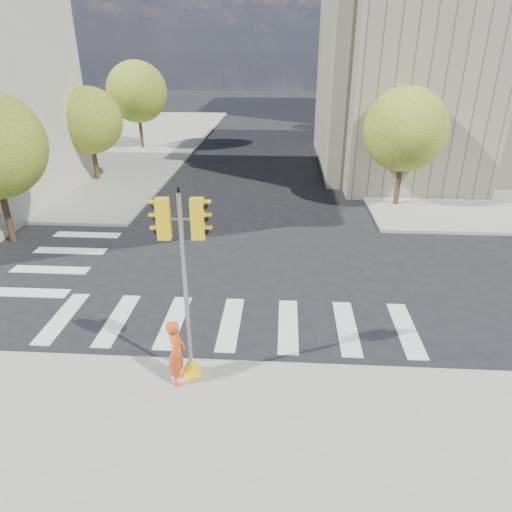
{
  "coord_description": "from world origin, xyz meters",
  "views": [
    {
      "loc": [
        1.45,
        -13.97,
        7.89
      ],
      "look_at": [
        0.67,
        -1.45,
        2.1
      ],
      "focal_mm": 32.0,
      "sensor_mm": 36.0,
      "label": 1
    }
  ],
  "objects": [
    {
      "name": "lamp_far",
      "position": [
        8.0,
        28.0,
        4.58
      ],
      "size": [
        0.35,
        0.18,
        8.11
      ],
      "color": "black",
      "rests_on": "sidewalk_far_right"
    },
    {
      "name": "sidewalk_far_right",
      "position": [
        20.0,
        26.0,
        0.07
      ],
      "size": [
        28.0,
        40.0,
        0.15
      ],
      "primitive_type": "cube",
      "color": "gray",
      "rests_on": "ground"
    },
    {
      "name": "tree_lw_mid",
      "position": [
        -10.5,
        14.0,
        3.76
      ],
      "size": [
        4.0,
        4.0,
        5.77
      ],
      "color": "#382616",
      "rests_on": "ground"
    },
    {
      "name": "ground",
      "position": [
        0.0,
        0.0,
        0.0
      ],
      "size": [
        160.0,
        160.0,
        0.0
      ],
      "primitive_type": "plane",
      "color": "black",
      "rests_on": "ground"
    },
    {
      "name": "photographer",
      "position": [
        -1.08,
        -4.93,
        1.04
      ],
      "size": [
        0.5,
        0.7,
        1.78
      ],
      "primitive_type": "imported",
      "rotation": [
        0.0,
        0.0,
        1.7
      ],
      "color": "#DC4D14",
      "rests_on": "sidewalk_near"
    },
    {
      "name": "tree_re_near",
      "position": [
        7.5,
        10.0,
        4.05
      ],
      "size": [
        4.2,
        4.2,
        6.16
      ],
      "color": "#382616",
      "rests_on": "ground"
    },
    {
      "name": "traffic_signal",
      "position": [
        -0.81,
        -4.6,
        2.28
      ],
      "size": [
        1.07,
        0.56,
        4.97
      ],
      "rotation": [
        0.0,
        0.0,
        0.07
      ],
      "color": "#E2B50B",
      "rests_on": "sidewalk_near"
    },
    {
      "name": "sidewalk_far_left",
      "position": [
        -20.0,
        26.0,
        0.07
      ],
      "size": [
        28.0,
        40.0,
        0.15
      ],
      "primitive_type": "cube",
      "color": "gray",
      "rests_on": "ground"
    },
    {
      "name": "lamp_near",
      "position": [
        8.0,
        14.0,
        4.58
      ],
      "size": [
        0.35,
        0.18,
        8.11
      ],
      "color": "black",
      "rests_on": "sidewalk_far_right"
    },
    {
      "name": "civic_building",
      "position": [
        15.59,
        19.12,
        7.26
      ],
      "size": [
        26.0,
        16.0,
        19.39
      ],
      "color": "gray",
      "rests_on": "ground"
    },
    {
      "name": "tree_re_mid",
      "position": [
        7.5,
        22.0,
        4.35
      ],
      "size": [
        4.6,
        4.6,
        6.66
      ],
      "color": "#382616",
      "rests_on": "ground"
    },
    {
      "name": "tree_re_far",
      "position": [
        7.5,
        34.0,
        3.87
      ],
      "size": [
        4.0,
        4.0,
        5.88
      ],
      "color": "#382616",
      "rests_on": "ground"
    },
    {
      "name": "tree_lw_far",
      "position": [
        -10.5,
        24.0,
        4.54
      ],
      "size": [
        4.8,
        4.8,
        6.95
      ],
      "color": "#382616",
      "rests_on": "ground"
    }
  ]
}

